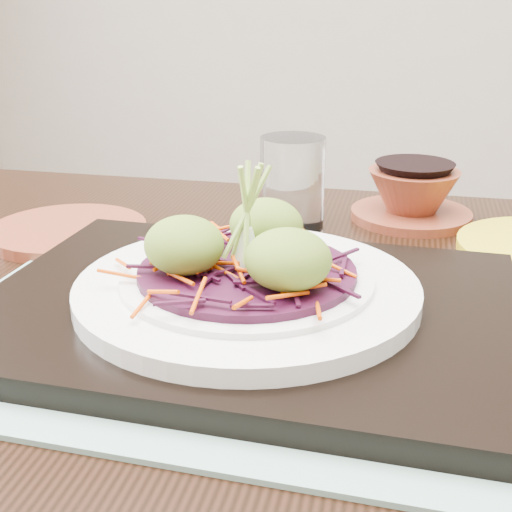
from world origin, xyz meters
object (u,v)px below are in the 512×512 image
(serving_tray, at_px, (247,309))
(water_glass, at_px, (292,183))
(dining_table, at_px, (266,407))
(white_plate, at_px, (247,288))
(terracotta_bowl_set, at_px, (412,198))
(terracotta_side_plate, at_px, (68,231))

(serving_tray, relative_size, water_glass, 4.10)
(dining_table, height_order, serving_tray, serving_tray)
(white_plate, bearing_deg, terracotta_bowl_set, 76.88)
(serving_tray, bearing_deg, dining_table, 74.40)
(dining_table, bearing_deg, serving_tray, -107.87)
(terracotta_side_plate, height_order, water_glass, water_glass)
(terracotta_side_plate, bearing_deg, water_glass, 28.68)
(serving_tray, xyz_separation_m, terracotta_side_plate, (-0.27, 0.13, -0.01))
(white_plate, xyz_separation_m, terracotta_bowl_set, (0.08, 0.33, -0.01))
(white_plate, xyz_separation_m, water_glass, (-0.05, 0.25, 0.02))
(serving_tray, bearing_deg, water_glass, 94.00)
(dining_table, height_order, white_plate, white_plate)
(serving_tray, height_order, terracotta_bowl_set, terracotta_bowl_set)
(serving_tray, distance_m, water_glass, 0.26)
(serving_tray, distance_m, terracotta_bowl_set, 0.34)
(dining_table, relative_size, water_glass, 12.45)
(terracotta_side_plate, bearing_deg, dining_table, -19.88)
(serving_tray, distance_m, terracotta_side_plate, 0.30)
(dining_table, distance_m, terracotta_side_plate, 0.31)
(dining_table, xyz_separation_m, serving_tray, (-0.01, -0.03, 0.11))
(serving_tray, height_order, terracotta_side_plate, serving_tray)
(terracotta_bowl_set, bearing_deg, water_glass, -147.20)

